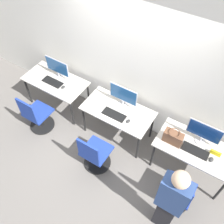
% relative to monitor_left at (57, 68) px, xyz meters
% --- Properties ---
extents(ground_plane, '(20.00, 20.00, 0.00)m').
position_rel_monitor_left_xyz_m(ground_plane, '(1.43, -0.45, -0.93)').
color(ground_plane, slate).
extents(wall_back, '(12.00, 0.05, 2.80)m').
position_rel_monitor_left_xyz_m(wall_back, '(1.43, 0.32, 0.47)').
color(wall_back, silver).
rests_on(wall_back, ground_plane).
extents(desk_left, '(1.25, 0.65, 0.70)m').
position_rel_monitor_left_xyz_m(desk_left, '(-0.00, -0.13, -0.30)').
color(desk_left, '#BCB7AD').
rests_on(desk_left, ground_plane).
extents(monitor_left, '(0.52, 0.17, 0.41)m').
position_rel_monitor_left_xyz_m(monitor_left, '(0.00, 0.00, 0.00)').
color(monitor_left, '#B2B2B7').
rests_on(monitor_left, desk_left).
extents(keyboard_left, '(0.41, 0.17, 0.02)m').
position_rel_monitor_left_xyz_m(keyboard_left, '(0.00, -0.20, -0.22)').
color(keyboard_left, black).
rests_on(keyboard_left, desk_left).
extents(mouse_left, '(0.06, 0.09, 0.03)m').
position_rel_monitor_left_xyz_m(mouse_left, '(0.27, -0.20, -0.21)').
color(mouse_left, '#333333').
rests_on(mouse_left, desk_left).
extents(office_chair_left, '(0.48, 0.48, 0.88)m').
position_rel_monitor_left_xyz_m(office_chair_left, '(0.06, -0.82, -0.57)').
color(office_chair_left, black).
rests_on(office_chair_left, ground_plane).
extents(desk_center, '(1.25, 0.65, 0.70)m').
position_rel_monitor_left_xyz_m(desk_center, '(1.43, -0.13, -0.30)').
color(desk_center, '#BCB7AD').
rests_on(desk_center, ground_plane).
extents(monitor_center, '(0.52, 0.17, 0.41)m').
position_rel_monitor_left_xyz_m(monitor_center, '(1.43, 0.04, 0.00)').
color(monitor_center, '#B2B2B7').
rests_on(monitor_center, desk_center).
extents(keyboard_center, '(0.41, 0.17, 0.02)m').
position_rel_monitor_left_xyz_m(keyboard_center, '(1.43, -0.25, -0.22)').
color(keyboard_center, black).
rests_on(keyboard_center, desk_center).
extents(mouse_center, '(0.06, 0.09, 0.03)m').
position_rel_monitor_left_xyz_m(mouse_center, '(1.71, -0.25, -0.21)').
color(mouse_center, '#333333').
rests_on(mouse_center, desk_center).
extents(office_chair_center, '(0.48, 0.48, 0.88)m').
position_rel_monitor_left_xyz_m(office_chair_center, '(1.46, -0.92, -0.57)').
color(office_chair_center, black).
rests_on(office_chair_center, ground_plane).
extents(desk_right, '(1.25, 0.65, 0.70)m').
position_rel_monitor_left_xyz_m(desk_right, '(2.86, -0.13, -0.30)').
color(desk_right, '#BCB7AD').
rests_on(desk_right, ground_plane).
extents(monitor_right, '(0.52, 0.17, 0.41)m').
position_rel_monitor_left_xyz_m(monitor_right, '(2.86, 0.02, 0.00)').
color(monitor_right, '#B2B2B7').
rests_on(monitor_right, desk_right).
extents(keyboard_right, '(0.41, 0.17, 0.02)m').
position_rel_monitor_left_xyz_m(keyboard_right, '(2.86, -0.20, -0.22)').
color(keyboard_right, black).
rests_on(keyboard_right, desk_right).
extents(mouse_right, '(0.06, 0.09, 0.03)m').
position_rel_monitor_left_xyz_m(mouse_right, '(3.12, -0.22, -0.21)').
color(mouse_right, '#333333').
rests_on(mouse_right, desk_right).
extents(office_chair_right, '(0.48, 0.48, 0.88)m').
position_rel_monitor_left_xyz_m(office_chair_right, '(2.89, -0.82, -0.57)').
color(office_chair_right, black).
rests_on(office_chair_right, ground_plane).
extents(person_right, '(0.36, 0.21, 1.60)m').
position_rel_monitor_left_xyz_m(person_right, '(2.85, -1.18, -0.06)').
color(person_right, '#232328').
rests_on(person_right, ground_plane).
extents(handbag, '(0.30, 0.18, 0.25)m').
position_rel_monitor_left_xyz_m(handbag, '(2.49, -0.23, -0.11)').
color(handbag, brown).
rests_on(handbag, desk_right).
extents(placard_right, '(0.16, 0.03, 0.08)m').
position_rel_monitor_left_xyz_m(placard_right, '(3.14, -0.10, -0.19)').
color(placard_right, yellow).
rests_on(placard_right, desk_right).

